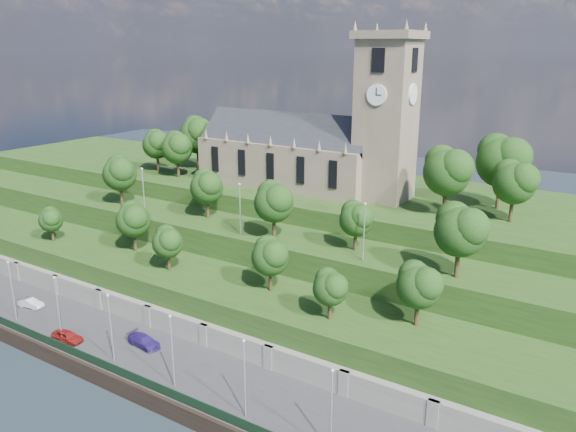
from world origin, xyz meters
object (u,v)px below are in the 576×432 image
Objects in this scene: church at (313,146)px; car_right at (144,341)px; car_left at (67,336)px; car_middle at (31,303)px.

church is 7.76× the size of car_right.
car_left is 0.89× the size of car_right.
church is at bearing -21.87° from car_left.
church is at bearing 2.69° from car_right.
car_left reaches higher than car_middle.
car_left is 10.35m from car_right.
church reaches higher than car_right.
car_right is at bearing -93.35° from church.
car_right is at bearing -71.19° from car_left.
car_middle is 0.80× the size of car_right.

